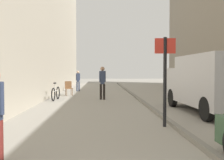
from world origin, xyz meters
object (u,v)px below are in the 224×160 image
pedestrian_mid_block (78,79)px  bicycle_leaning (56,93)px  delivery_van (211,82)px  pedestrian_far_crossing (102,81)px  street_sign_post (165,74)px  cafe_chair_near_window (69,87)px

pedestrian_mid_block → bicycle_leaning: bearing=-101.7°
delivery_van → pedestrian_far_crossing: bearing=128.7°
delivery_van → bicycle_leaning: bearing=143.4°
delivery_van → street_sign_post: street_sign_post is taller
cafe_chair_near_window → bicycle_leaning: bearing=62.3°
bicycle_leaning → cafe_chair_near_window: bearing=85.7°
pedestrian_far_crossing → street_sign_post: 7.49m
pedestrian_mid_block → pedestrian_far_crossing: (1.89, -5.95, 0.13)m
bicycle_leaning → delivery_van: bearing=-30.1°
pedestrian_mid_block → cafe_chair_near_window: bearing=-100.2°
bicycle_leaning → street_sign_post: bearing=-54.0°
pedestrian_mid_block → street_sign_post: bearing=-79.7°
bicycle_leaning → cafe_chair_near_window: bicycle_leaning is taller
cafe_chair_near_window → delivery_van: bearing=112.4°
pedestrian_mid_block → cafe_chair_near_window: size_ratio=1.74×
pedestrian_far_crossing → bicycle_leaning: 2.70m
pedestrian_mid_block → cafe_chair_near_window: (-0.31, -3.52, -0.40)m
pedestrian_far_crossing → delivery_van: delivery_van is taller
bicycle_leaning → cafe_chair_near_window: 2.63m
pedestrian_mid_block → street_sign_post: 13.72m
pedestrian_mid_block → pedestrian_far_crossing: size_ratio=0.88×
pedestrian_mid_block → delivery_van: (6.06, -10.76, 0.26)m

